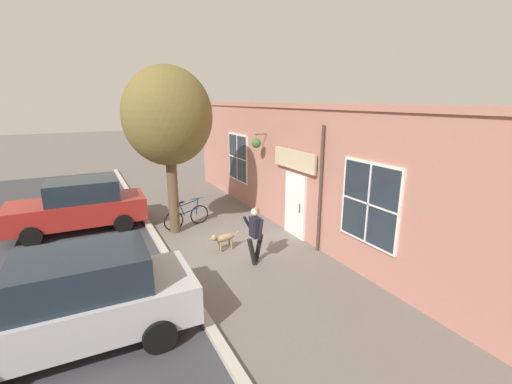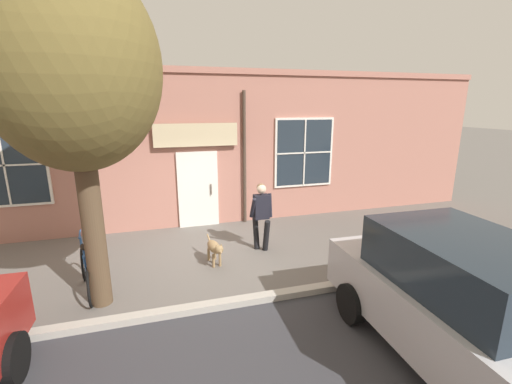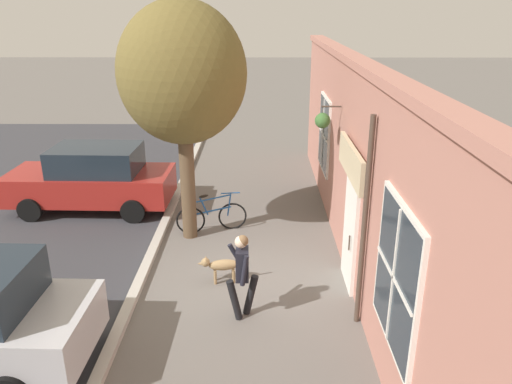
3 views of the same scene
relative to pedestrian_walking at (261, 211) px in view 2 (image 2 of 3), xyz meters
The scene contains 7 objects.
ground_plane 1.57m from the pedestrian_walking, 85.47° to the right, with size 90.00×90.00×0.00m, color #66605B.
storefront_facade 2.84m from the pedestrian_walking, 150.55° to the right, with size 0.95×18.00×4.26m.
pedestrian_walking is the anchor object (origin of this frame).
dog_on_leash 1.39m from the pedestrian_walking, 68.42° to the right, with size 1.01×0.31×0.58m.
street_tree_by_curb 4.53m from the pedestrian_walking, 66.58° to the right, with size 2.80×2.52×5.41m.
leaning_bicycle 3.75m from the pedestrian_walking, 76.54° to the right, with size 1.71×0.40×1.00m.
parked_car_mid_block 4.54m from the pedestrian_walking, 17.61° to the left, with size 4.34×2.02×1.75m.
Camera 2 is at (7.06, -0.99, 3.32)m, focal length 24.00 mm.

